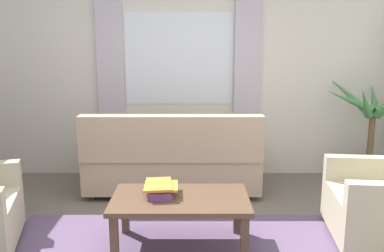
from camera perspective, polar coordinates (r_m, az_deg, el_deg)
wall_back at (r=5.12m, az=-1.95°, el=7.63°), size 5.32×0.12×2.60m
window_with_curtains at (r=5.03m, az=-2.00°, el=9.26°), size 1.98×0.07×1.40m
couch at (r=4.59m, az=-2.87°, el=-4.74°), size 1.90×0.82×0.92m
coffee_table at (r=3.36m, az=-1.81°, el=-10.75°), size 1.10×0.64×0.44m
book_stack_on_table at (r=3.39m, az=-4.59°, el=-8.66°), size 0.28×0.34×0.10m
potted_plant at (r=5.17m, az=23.07°, el=-2.55°), size 1.07×0.99×1.27m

